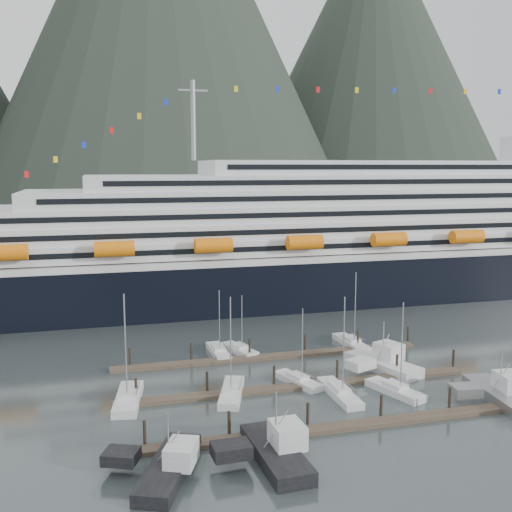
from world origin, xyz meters
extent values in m
plane|color=#3F4A4A|center=(0.00, 0.00, 0.00)|extent=(1600.00, 1600.00, 0.00)
cone|color=black|center=(40.00, 560.00, 180.00)|extent=(400.00, 400.00, 420.00)
cone|color=black|center=(300.00, 620.00, 155.00)|extent=(360.00, 360.00, 360.00)
cube|color=black|center=(25.00, 55.00, 4.00)|extent=(210.00, 28.00, 12.00)
cube|color=silver|center=(25.00, 55.00, 10.50)|extent=(205.80, 27.44, 1.50)
cube|color=silver|center=(30.00, 55.00, 13.10)|extent=(185.00, 26.00, 3.20)
cube|color=black|center=(30.00, 41.95, 13.26)|extent=(175.75, 0.20, 1.00)
cube|color=silver|center=(32.00, 55.00, 16.30)|extent=(180.00, 25.00, 3.20)
cube|color=black|center=(32.00, 42.45, 16.46)|extent=(171.00, 0.20, 1.00)
cube|color=silver|center=(34.00, 55.00, 19.50)|extent=(172.00, 24.00, 3.20)
cube|color=black|center=(34.00, 42.95, 19.66)|extent=(163.40, 0.20, 1.00)
cube|color=silver|center=(36.00, 55.00, 22.70)|extent=(160.00, 23.00, 3.20)
cube|color=black|center=(36.00, 43.45, 22.86)|extent=(152.00, 0.20, 1.00)
cube|color=silver|center=(38.00, 55.00, 25.80)|extent=(140.00, 22.00, 3.00)
cube|color=black|center=(38.00, 43.95, 25.95)|extent=(133.00, 0.20, 1.00)
cube|color=silver|center=(40.00, 55.00, 28.80)|extent=(95.00, 20.00, 3.00)
cube|color=black|center=(40.00, 44.95, 28.95)|extent=(90.25, 0.20, 1.00)
cylinder|color=gray|center=(-10.00, 55.00, 38.30)|extent=(1.00, 1.00, 16.00)
cylinder|color=orange|center=(-45.00, 40.00, 14.50)|extent=(7.00, 2.80, 2.80)
cylinder|color=orange|center=(-27.00, 40.00, 14.50)|extent=(7.00, 2.80, 2.80)
cylinder|color=orange|center=(-9.00, 40.00, 14.50)|extent=(7.00, 2.80, 2.80)
cylinder|color=orange|center=(9.00, 40.00, 14.50)|extent=(7.00, 2.80, 2.80)
cylinder|color=orange|center=(27.00, 40.00, 14.50)|extent=(7.00, 2.80, 2.80)
cylinder|color=orange|center=(45.00, 40.00, 14.50)|extent=(7.00, 2.80, 2.80)
cube|color=#43362B|center=(-5.00, -10.00, 0.25)|extent=(48.00, 2.00, 0.50)
cylinder|color=black|center=(-26.00, -8.90, 1.40)|extent=(0.36, 0.36, 3.20)
cylinder|color=black|center=(-17.00, -8.90, 1.40)|extent=(0.36, 0.36, 3.20)
cylinder|color=black|center=(-8.00, -8.90, 1.40)|extent=(0.36, 0.36, 3.20)
cylinder|color=black|center=(1.00, -8.90, 1.40)|extent=(0.36, 0.36, 3.20)
cylinder|color=black|center=(10.00, -8.90, 1.40)|extent=(0.36, 0.36, 3.20)
cube|color=#43362B|center=(-5.00, 3.00, 0.25)|extent=(48.00, 2.00, 0.50)
cylinder|color=black|center=(-26.00, 4.10, 1.40)|extent=(0.36, 0.36, 3.20)
cylinder|color=black|center=(-17.00, 4.10, 1.40)|extent=(0.36, 0.36, 3.20)
cylinder|color=black|center=(-8.00, 4.10, 1.40)|extent=(0.36, 0.36, 3.20)
cylinder|color=black|center=(1.00, 4.10, 1.40)|extent=(0.36, 0.36, 3.20)
cylinder|color=black|center=(10.00, 4.10, 1.40)|extent=(0.36, 0.36, 3.20)
cylinder|color=black|center=(19.00, 4.10, 1.40)|extent=(0.36, 0.36, 3.20)
cube|color=#43362B|center=(-5.00, 16.00, 0.25)|extent=(48.00, 2.00, 0.50)
cylinder|color=black|center=(-26.00, 17.10, 1.40)|extent=(0.36, 0.36, 3.20)
cylinder|color=black|center=(-17.00, 17.10, 1.40)|extent=(0.36, 0.36, 3.20)
cylinder|color=black|center=(-8.00, 17.10, 1.40)|extent=(0.36, 0.36, 3.20)
cylinder|color=black|center=(1.00, 17.10, 1.40)|extent=(0.36, 0.36, 3.20)
cylinder|color=black|center=(10.00, 17.10, 1.40)|extent=(0.36, 0.36, 3.20)
cylinder|color=black|center=(19.00, 17.10, 1.40)|extent=(0.36, 0.36, 3.20)
cube|color=silver|center=(-27.00, 3.79, 0.25)|extent=(4.51, 10.44, 1.57)
cube|color=silver|center=(-27.00, 3.79, 1.29)|extent=(2.79, 3.85, 0.90)
cylinder|color=gray|center=(-27.16, 2.79, 7.53)|extent=(0.18, 0.18, 13.05)
cube|color=silver|center=(-14.11, 2.63, 0.25)|extent=(5.55, 10.29, 1.40)
cube|color=silver|center=(-14.11, 2.63, 1.15)|extent=(2.98, 3.94, 0.80)
cylinder|color=gray|center=(-14.41, 1.68, 7.04)|extent=(0.16, 0.16, 12.29)
cube|color=silver|center=(-4.50, 4.55, 0.25)|extent=(4.99, 8.48, 1.21)
cube|color=silver|center=(-4.50, 4.55, 0.99)|extent=(2.63, 3.30, 0.69)
cylinder|color=gray|center=(-4.21, 3.78, 5.69)|extent=(0.14, 0.14, 9.82)
cube|color=silver|center=(-0.80, -0.98, 0.25)|extent=(2.41, 10.15, 1.29)
cube|color=silver|center=(-0.80, -0.98, 1.06)|extent=(1.85, 3.55, 0.74)
cylinder|color=gray|center=(-0.81, -1.99, 7.00)|extent=(0.15, 0.15, 12.34)
cube|color=silver|center=(-12.28, 20.00, 0.25)|extent=(2.48, 8.67, 1.21)
cube|color=silver|center=(-12.28, 20.00, 0.99)|extent=(1.81, 3.06, 0.69)
cylinder|color=gray|center=(-12.26, 19.14, 5.58)|extent=(0.14, 0.14, 9.60)
cube|color=silver|center=(-8.93, 20.00, 0.25)|extent=(4.81, 8.13, 1.22)
cube|color=silver|center=(-8.93, 20.00, 1.00)|extent=(2.57, 3.17, 0.70)
cylinder|color=gray|center=(-8.67, 19.26, 5.07)|extent=(0.14, 0.14, 8.57)
cube|color=silver|center=(9.66, 18.68, 0.25)|extent=(2.89, 9.92, 1.31)
cube|color=silver|center=(9.66, 18.68, 1.08)|extent=(2.03, 3.52, 0.75)
cylinder|color=gray|center=(9.70, 17.70, 6.61)|extent=(0.15, 0.15, 11.54)
cube|color=silver|center=(6.46, -2.09, 0.25)|extent=(5.13, 8.96, 1.34)
cube|color=silver|center=(6.46, -2.09, 1.10)|extent=(2.78, 3.47, 0.77)
cylinder|color=gray|center=(6.74, -2.91, 6.56)|extent=(0.15, 0.15, 11.40)
cube|color=black|center=(-24.25, -15.00, 0.35)|extent=(7.95, 12.75, 1.91)
cube|color=black|center=(-28.59, -13.18, 1.52)|extent=(4.04, 3.76, 1.14)
cube|color=silver|center=(-23.10, -15.48, 2.19)|extent=(3.90, 4.46, 2.10)
cube|color=black|center=(-23.10, -15.48, 2.95)|extent=(3.62, 4.16, 0.48)
cylinder|color=gray|center=(-24.25, -15.00, 3.81)|extent=(0.15, 0.15, 4.76)
cube|color=black|center=(-13.59, -15.00, 0.35)|extent=(4.49, 12.29, 2.20)
cube|color=black|center=(-18.19, -15.20, 1.76)|extent=(3.86, 2.83, 1.32)
cube|color=silver|center=(-12.38, -14.95, 2.54)|extent=(3.24, 3.77, 2.43)
cube|color=black|center=(-12.38, -14.95, 3.42)|extent=(3.01, 3.52, 0.55)
cylinder|color=gray|center=(-13.59, -15.00, 4.41)|extent=(0.18, 0.18, 5.51)
cube|color=#949699|center=(18.00, -7.59, 0.35)|extent=(4.91, 12.57, 2.04)
cube|color=#949699|center=(13.37, -7.11, 1.63)|extent=(3.73, 3.04, 1.23)
cube|color=silver|center=(19.22, -7.71, 2.35)|extent=(3.22, 3.95, 2.25)
cube|color=black|center=(19.22, -7.71, 3.17)|extent=(2.99, 3.69, 0.51)
cylinder|color=gray|center=(18.00, -7.59, 4.09)|extent=(0.16, 0.16, 5.11)
cube|color=silver|center=(9.23, 6.87, 0.35)|extent=(7.93, 12.59, 2.18)
cube|color=silver|center=(4.98, 5.25, 1.74)|extent=(4.40, 3.78, 1.31)
cube|color=silver|center=(10.35, 7.30, 2.51)|extent=(4.13, 4.45, 2.40)
cube|color=black|center=(10.35, 7.30, 3.38)|extent=(3.84, 4.14, 0.54)
cylinder|color=gray|center=(9.23, 6.87, 4.36)|extent=(0.17, 0.17, 5.45)
camera|label=1|loc=(-30.13, -68.63, 29.09)|focal=42.00mm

